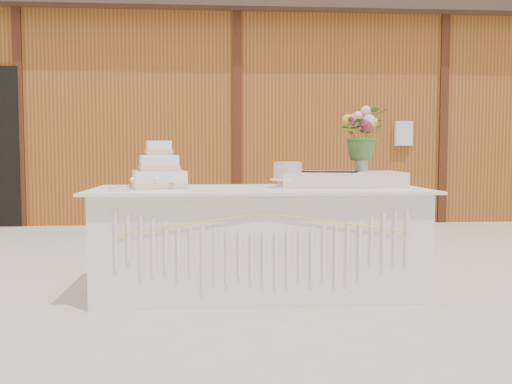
% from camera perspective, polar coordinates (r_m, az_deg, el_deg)
% --- Properties ---
extents(ground, '(80.00, 80.00, 0.00)m').
position_cam_1_polar(ground, '(4.25, 0.30, -10.02)').
color(ground, beige).
rests_on(ground, ground).
extents(barn, '(12.60, 4.60, 3.30)m').
position_cam_1_polar(barn, '(10.13, -2.42, 7.66)').
color(barn, '#9E5421').
rests_on(barn, ground).
extents(cake_table, '(2.40, 1.00, 0.77)m').
position_cam_1_polar(cake_table, '(4.17, 0.31, -4.86)').
color(cake_table, silver).
rests_on(cake_table, ground).
extents(wedding_cake, '(0.44, 0.44, 0.34)m').
position_cam_1_polar(wedding_cake, '(4.20, -9.69, 1.98)').
color(wedding_cake, white).
rests_on(wedding_cake, cake_table).
extents(pink_cake_stand, '(0.26, 0.26, 0.19)m').
position_cam_1_polar(pink_cake_stand, '(4.14, 3.21, 1.87)').
color(pink_cake_stand, white).
rests_on(pink_cake_stand, cake_table).
extents(satin_runner, '(0.92, 0.56, 0.11)m').
position_cam_1_polar(satin_runner, '(4.33, 8.42, 1.28)').
color(satin_runner, beige).
rests_on(satin_runner, cake_table).
extents(flower_vase, '(0.10, 0.10, 0.13)m').
position_cam_1_polar(flower_vase, '(4.40, 10.52, 2.91)').
color(flower_vase, '#ABABB0').
rests_on(flower_vase, satin_runner).
extents(bouquet, '(0.46, 0.45, 0.39)m').
position_cam_1_polar(bouquet, '(4.40, 10.56, 6.34)').
color(bouquet, '#436C2B').
rests_on(bouquet, flower_vase).
extents(loose_flowers, '(0.13, 0.30, 0.02)m').
position_cam_1_polar(loose_flowers, '(4.29, -13.37, 0.53)').
color(loose_flowers, pink).
rests_on(loose_flowers, cake_table).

